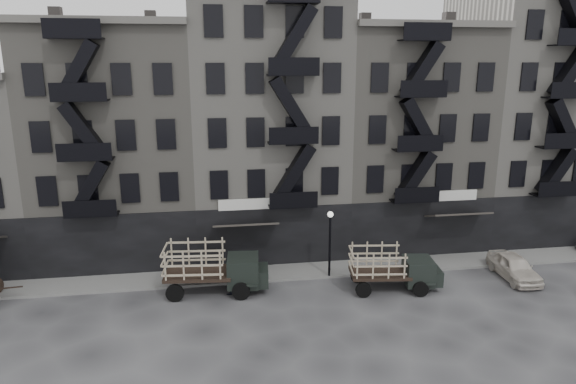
{
  "coord_description": "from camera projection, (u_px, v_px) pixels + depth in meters",
  "views": [
    {
      "loc": [
        -4.09,
        -25.99,
        13.11
      ],
      "look_at": [
        0.65,
        4.0,
        5.22
      ],
      "focal_mm": 32.0,
      "sensor_mm": 36.0,
      "label": 1
    }
  ],
  "objects": [
    {
      "name": "building_midwest",
      "position": [
        120.0,
        144.0,
        34.76
      ],
      "size": [
        10.0,
        11.35,
        16.2
      ],
      "color": "gray",
      "rests_on": "ground"
    },
    {
      "name": "lamp_post",
      "position": [
        330.0,
        235.0,
        31.0
      ],
      "size": [
        0.36,
        0.36,
        4.28
      ],
      "color": "black",
      "rests_on": "ground"
    },
    {
      "name": "building_mideast",
      "position": [
        401.0,
        137.0,
        37.78
      ],
      "size": [
        10.0,
        11.35,
        16.2
      ],
      "color": "gray",
      "rests_on": "ground"
    },
    {
      "name": "stake_truck_east",
      "position": [
        392.0,
        266.0,
        29.74
      ],
      "size": [
        5.41,
        2.71,
        2.62
      ],
      "rotation": [
        0.0,
        0.0,
        -0.13
      ],
      "color": "black",
      "rests_on": "ground"
    },
    {
      "name": "stake_truck_west",
      "position": [
        213.0,
        265.0,
        29.39
      ],
      "size": [
        6.05,
        2.91,
        2.94
      ],
      "rotation": [
        0.0,
        0.0,
        -0.1
      ],
      "color": "black",
      "rests_on": "ground"
    },
    {
      "name": "building_center",
      "position": [
        266.0,
        127.0,
        36.02
      ],
      "size": [
        10.0,
        11.35,
        18.2
      ],
      "color": "#9D9A91",
      "rests_on": "ground"
    },
    {
      "name": "ground",
      "position": [
        288.0,
        300.0,
        28.77
      ],
      "size": [
        140.0,
        140.0,
        0.0
      ],
      "primitive_type": "plane",
      "color": "#38383A",
      "rests_on": "ground"
    },
    {
      "name": "pedestrian_mid",
      "position": [
        230.0,
        280.0,
        29.35
      ],
      "size": [
        1.02,
        1.01,
        1.67
      ],
      "primitive_type": "imported",
      "rotation": [
        0.0,
        0.0,
        3.87
      ],
      "color": "black",
      "rests_on": "ground"
    },
    {
      "name": "car_east",
      "position": [
        514.0,
        267.0,
        31.49
      ],
      "size": [
        1.96,
        4.45,
        1.49
      ],
      "primitive_type": "imported",
      "rotation": [
        0.0,
        0.0,
        -0.05
      ],
      "color": "beige",
      "rests_on": "ground"
    },
    {
      "name": "building_east",
      "position": [
        528.0,
        115.0,
        38.91
      ],
      "size": [
        10.0,
        11.35,
        19.2
      ],
      "color": "#9D9A91",
      "rests_on": "ground"
    },
    {
      "name": "sidewalk",
      "position": [
        278.0,
        272.0,
        32.33
      ],
      "size": [
        55.0,
        2.5,
        0.15
      ],
      "primitive_type": "cube",
      "color": "slate",
      "rests_on": "ground"
    }
  ]
}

